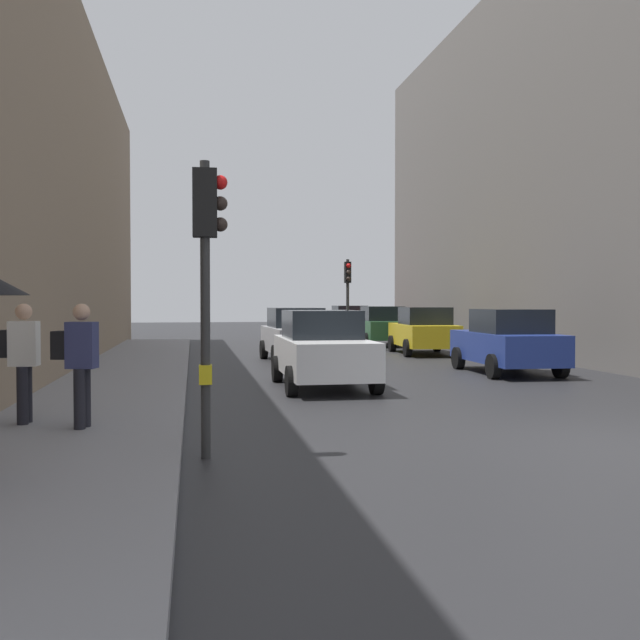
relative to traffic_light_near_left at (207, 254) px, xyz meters
The scene contains 12 objects.
ground_plane 5.98m from the traffic_light_near_left, ahead, with size 120.00×120.00×0.00m, color #28282B.
sidewalk_kerb 6.61m from the traffic_light_near_left, 107.11° to the left, with size 2.96×40.00×0.16m, color gray.
traffic_light_near_left is the anchor object (origin of this frame).
traffic_light_far_median 19.40m from the traffic_light_near_left, 72.31° to the left, with size 0.25×0.43×3.65m.
car_green_estate 23.19m from the traffic_light_near_left, 69.40° to the left, with size 2.19×4.29×1.76m.
car_red_sedan 29.24m from the traffic_light_near_left, 73.92° to the left, with size 2.09×4.24×1.76m.
car_silver_hatchback 14.42m from the traffic_light_near_left, 77.24° to the left, with size 2.14×4.26×1.76m.
car_blue_van 12.39m from the traffic_light_near_left, 47.71° to the left, with size 2.16×4.27×1.76m.
car_yellow_taxi 18.38m from the traffic_light_near_left, 62.99° to the left, with size 2.28×4.33×1.76m.
car_white_compact 7.61m from the traffic_light_near_left, 68.38° to the left, with size 2.04×4.21×1.76m.
pedestrian_with_grey_backpack 2.75m from the traffic_light_near_left, 138.43° to the left, with size 0.65×0.41×1.77m.
pedestrian_with_black_backpack 3.67m from the traffic_light_near_left, 141.78° to the left, with size 0.62×0.36×1.77m.
Camera 1 is at (-5.58, -8.69, 1.95)m, focal length 39.48 mm.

